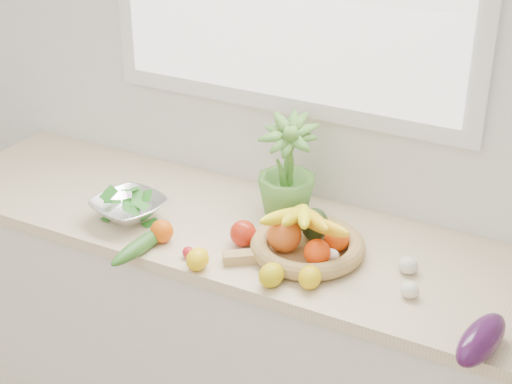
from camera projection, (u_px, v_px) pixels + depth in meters
The scene contains 18 objects.
back_wall at pixel (288, 67), 2.56m from camera, with size 4.50×0.02×2.70m, color white.
counter_cabinet at pixel (246, 343), 2.75m from camera, with size 2.20×0.58×0.86m, color silver.
countertop at pixel (245, 232), 2.54m from camera, with size 2.24×0.62×0.04m, color beige.
orange_loose at pixel (162, 231), 2.43m from camera, with size 0.07×0.07×0.07m, color #DF5307.
lemon_a at pixel (197, 259), 2.30m from camera, with size 0.07×0.08×0.07m, color yellow.
lemon_b at pixel (271, 275), 2.22m from camera, with size 0.07×0.09×0.07m, color gold.
lemon_c at pixel (310, 277), 2.22m from camera, with size 0.07×0.08×0.07m, color #E5BA0C.
apple at pixel (243, 233), 2.42m from camera, with size 0.08×0.08×0.08m, color red.
ginger at pixel (240, 258), 2.34m from camera, with size 0.10×0.04×0.03m, color tan.
garlic_a at pixel (408, 265), 2.28m from camera, with size 0.06×0.06×0.05m, color silver.
garlic_b at pixel (331, 256), 2.34m from camera, with size 0.05×0.05×0.04m, color white.
garlic_c at pixel (410, 290), 2.18m from camera, with size 0.05×0.05×0.05m, color silver.
eggplant at pixel (481, 340), 1.95m from camera, with size 0.09×0.23×0.09m, color #360F3A.
cucumber at pixel (141, 245), 2.39m from camera, with size 0.05×0.27×0.05m, color #1F5A1A.
radish at pixel (188, 252), 2.36m from camera, with size 0.04×0.04×0.04m, color red.
potted_herb at pixel (287, 167), 2.52m from camera, with size 0.20×0.20×0.35m, color #4E8831.
fruit_basket at pixel (307, 239), 2.36m from camera, with size 0.46×0.46×0.18m.
colander_with_spinach at pixel (128, 204), 2.54m from camera, with size 0.27×0.27×0.12m.
Camera 1 is at (1.06, 0.03, 2.18)m, focal length 55.00 mm.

